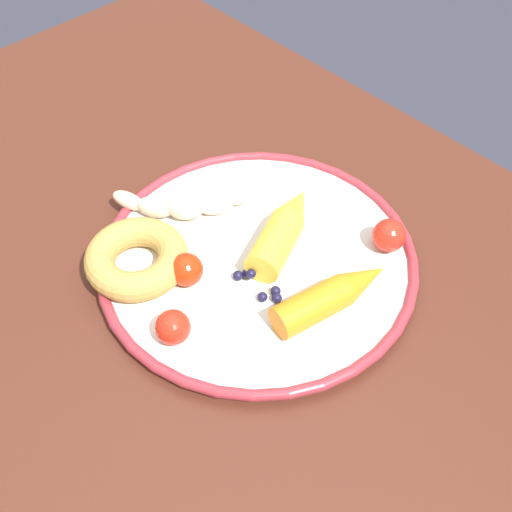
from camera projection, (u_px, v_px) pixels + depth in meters
ground_plane at (249, 505)px, 1.24m from camera, size 6.00×6.00×0.00m
dining_table at (244, 319)px, 0.78m from camera, size 1.21×0.73×0.70m
plate at (256, 258)px, 0.72m from camera, size 0.36×0.36×0.02m
banana at (186, 204)px, 0.76m from camera, size 0.12×0.15×0.03m
carrot_orange at (333, 295)px, 0.66m from camera, size 0.06×0.14×0.04m
carrot_yellow at (284, 229)px, 0.72m from camera, size 0.09×0.14×0.04m
donut at (137, 258)px, 0.69m from camera, size 0.16×0.16×0.03m
blueberry_pile at (261, 282)px, 0.68m from camera, size 0.06×0.04×0.02m
tomato_near at (389, 235)px, 0.71m from camera, size 0.04×0.04×0.04m
tomato_mid at (186, 270)px, 0.68m from camera, size 0.04×0.04×0.04m
tomato_far at (173, 327)px, 0.63m from camera, size 0.04×0.04×0.04m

